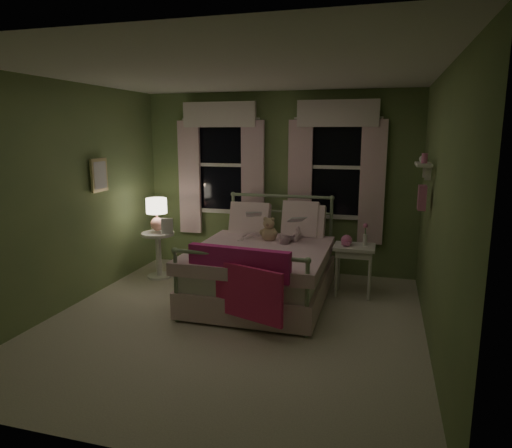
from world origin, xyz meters
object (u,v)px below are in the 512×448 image
(child_left, at_px, (252,219))
(nightstand_left, at_px, (158,248))
(bed, at_px, (264,268))
(nightstand_right, at_px, (354,253))
(child_right, at_px, (293,219))
(teddy_bear, at_px, (269,231))
(table_lamp, at_px, (157,211))

(child_left, bearing_deg, nightstand_left, 18.74)
(bed, bearing_deg, nightstand_left, 167.18)
(bed, relative_size, nightstand_right, 3.18)
(bed, height_order, child_right, child_right)
(bed, relative_size, teddy_bear, 6.28)
(teddy_bear, relative_size, table_lamp, 0.70)
(child_left, distance_m, nightstand_left, 1.44)
(child_left, relative_size, nightstand_right, 1.05)
(child_right, distance_m, nightstand_left, 1.98)
(child_right, bearing_deg, child_left, 11.98)
(table_lamp, distance_m, nightstand_right, 2.74)
(child_left, bearing_deg, teddy_bear, 166.74)
(bed, relative_size, child_left, 3.03)
(bed, distance_m, nightstand_left, 1.68)
(bed, bearing_deg, child_left, 123.42)
(child_right, xyz_separation_m, nightstand_right, (0.79, -0.07, -0.38))
(child_left, height_order, table_lamp, child_left)
(table_lamp, bearing_deg, child_right, 1.77)
(child_right, height_order, nightstand_right, child_right)
(child_left, xyz_separation_m, nightstand_left, (-1.36, -0.06, -0.49))
(bed, bearing_deg, child_right, 57.61)
(teddy_bear, xyz_separation_m, nightstand_left, (-1.64, 0.10, -0.37))
(child_left, xyz_separation_m, table_lamp, (-1.36, -0.06, 0.05))
(bed, bearing_deg, teddy_bear, 91.15)
(bed, height_order, teddy_bear, bed)
(table_lamp, bearing_deg, nightstand_left, -45.00)
(child_right, xyz_separation_m, table_lamp, (-1.92, -0.06, 0.02))
(teddy_bear, xyz_separation_m, table_lamp, (-1.64, 0.10, 0.16))
(bed, xyz_separation_m, child_left, (-0.29, 0.43, 0.53))
(table_lamp, height_order, nightstand_right, table_lamp)
(bed, relative_size, table_lamp, 4.42)
(child_right, height_order, nightstand_left, child_right)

